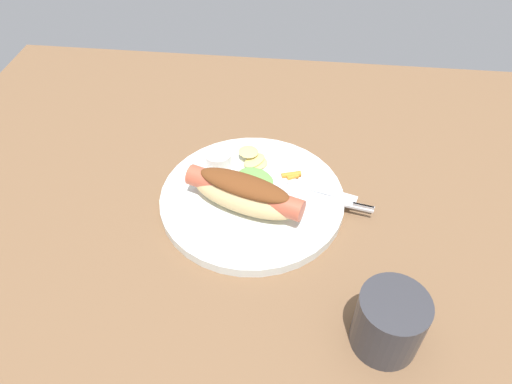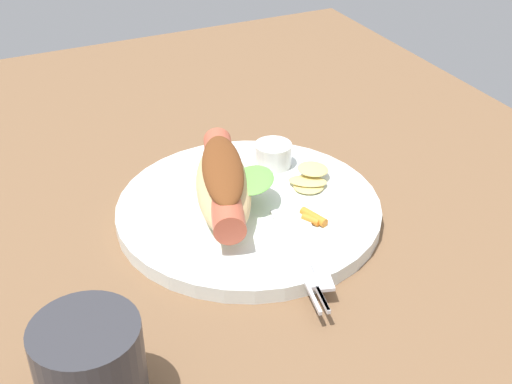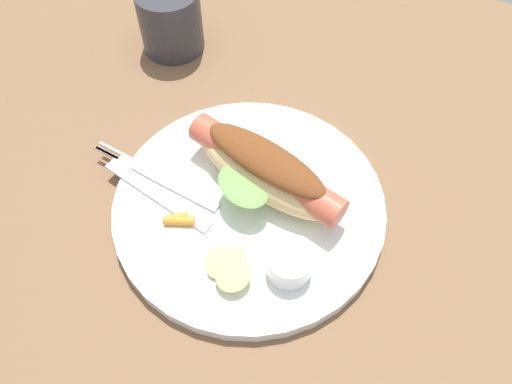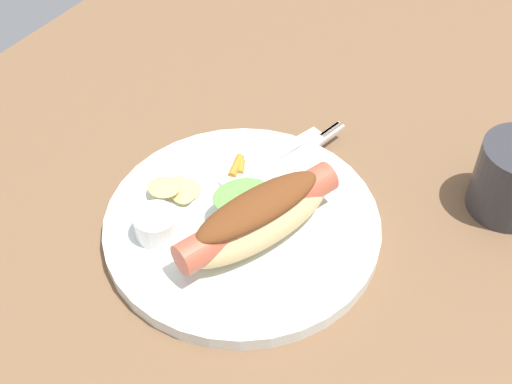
% 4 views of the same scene
% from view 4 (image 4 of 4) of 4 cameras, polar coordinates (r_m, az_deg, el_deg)
% --- Properties ---
extents(ground_plane, '(1.20, 0.90, 0.02)m').
position_cam_4_polar(ground_plane, '(0.73, 0.28, -2.70)').
color(ground_plane, brown).
extents(plate, '(0.28, 0.28, 0.02)m').
position_cam_4_polar(plate, '(0.71, -1.14, -2.75)').
color(plate, white).
rests_on(plate, ground_plane).
extents(hot_dog, '(0.18, 0.12, 0.06)m').
position_cam_4_polar(hot_dog, '(0.67, 0.15, -2.05)').
color(hot_dog, '#DBB77A').
rests_on(hot_dog, plate).
extents(sauce_ramekin, '(0.04, 0.04, 0.03)m').
position_cam_4_polar(sauce_ramekin, '(0.69, -8.17, -2.68)').
color(sauce_ramekin, white).
rests_on(sauce_ramekin, plate).
extents(fork, '(0.16, 0.04, 0.00)m').
position_cam_4_polar(fork, '(0.76, 2.94, 2.67)').
color(fork, silver).
rests_on(fork, plate).
extents(knife, '(0.14, 0.05, 0.00)m').
position_cam_4_polar(knife, '(0.77, 1.30, 2.85)').
color(knife, silver).
rests_on(knife, plate).
extents(chips_pile, '(0.05, 0.06, 0.02)m').
position_cam_4_polar(chips_pile, '(0.73, -6.50, 0.25)').
color(chips_pile, '#DDC672').
rests_on(chips_pile, plate).
extents(carrot_garnish, '(0.03, 0.02, 0.01)m').
position_cam_4_polar(carrot_garnish, '(0.75, -1.52, 2.09)').
color(carrot_garnish, orange).
rests_on(carrot_garnish, plate).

